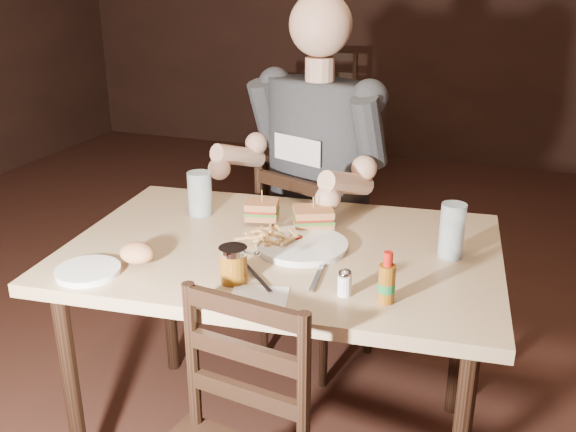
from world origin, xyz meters
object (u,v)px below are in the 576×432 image
(diner, at_px, (311,140))
(side_plate, at_px, (88,272))
(main_table, at_px, (283,267))
(chair_far, at_px, (318,265))
(glass_left, at_px, (200,194))
(bg_table, at_px, (317,101))
(syrup_dispenser, at_px, (233,265))
(glass_right, at_px, (452,231))
(bg_chair_near, at_px, (291,150))
(dinner_plate, at_px, (302,247))
(hot_sauce, at_px, (387,277))
(bg_chair_far, at_px, (336,111))

(diner, relative_size, side_plate, 5.97)
(main_table, bearing_deg, chair_far, 95.89)
(main_table, distance_m, glass_left, 0.42)
(bg_table, relative_size, syrup_dispenser, 9.12)
(diner, xyz_separation_m, glass_right, (0.58, -0.45, -0.12))
(bg_chair_near, relative_size, dinner_plate, 3.30)
(main_table, xyz_separation_m, glass_right, (0.50, 0.09, 0.16))
(main_table, bearing_deg, glass_left, 156.30)
(glass_left, distance_m, hot_sauce, 0.84)
(syrup_dispenser, bearing_deg, dinner_plate, 63.36)
(side_plate, bearing_deg, dinner_plate, 35.81)
(bg_table, bearing_deg, glass_left, -81.81)
(glass_left, bearing_deg, diner, 53.73)
(chair_far, relative_size, diner, 0.81)
(bg_table, bearing_deg, bg_chair_far, 90.00)
(diner, bearing_deg, bg_table, 127.95)
(bg_chair_near, bearing_deg, syrup_dispenser, -86.79)
(dinner_plate, distance_m, glass_right, 0.45)
(glass_right, height_order, side_plate, glass_right)
(bg_chair_far, bearing_deg, bg_table, 88.35)
(diner, height_order, glass_right, diner)
(bg_chair_far, bearing_deg, glass_right, 109.43)
(main_table, height_order, glass_right, glass_right)
(chair_far, relative_size, hot_sauce, 6.11)
(chair_far, height_order, bg_chair_near, bg_chair_near)
(bg_chair_near, relative_size, glass_left, 5.92)
(glass_left, bearing_deg, bg_chair_near, 100.38)
(bg_chair_near, bearing_deg, side_plate, -96.11)
(glass_left, relative_size, syrup_dispenser, 1.50)
(main_table, xyz_separation_m, syrup_dispenser, (-0.04, -0.27, 0.12))
(bg_chair_near, relative_size, hot_sauce, 6.47)
(side_plate, bearing_deg, chair_far, 68.28)
(bg_table, bearing_deg, bg_chair_near, -90.00)
(bg_chair_near, bearing_deg, diner, -80.78)
(bg_chair_far, bearing_deg, side_plate, 92.82)
(glass_left, bearing_deg, hot_sauce, -29.04)
(chair_far, xyz_separation_m, glass_left, (-0.30, -0.43, 0.42))
(glass_left, bearing_deg, bg_chair_far, 96.75)
(syrup_dispenser, bearing_deg, bg_table, 97.73)
(bg_chair_near, relative_size, side_plate, 5.11)
(bg_table, bearing_deg, glass_right, -65.01)
(syrup_dispenser, bearing_deg, hot_sauce, -1.66)
(glass_left, height_order, glass_right, glass_right)
(bg_table, height_order, chair_far, chair_far)
(main_table, distance_m, diner, 0.61)
(main_table, relative_size, side_plate, 7.84)
(diner, bearing_deg, glass_left, -104.91)
(bg_chair_near, xyz_separation_m, dinner_plate, (0.79, -2.17, 0.33))
(glass_right, relative_size, syrup_dispenser, 1.63)
(bg_chair_near, relative_size, glass_right, 5.41)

